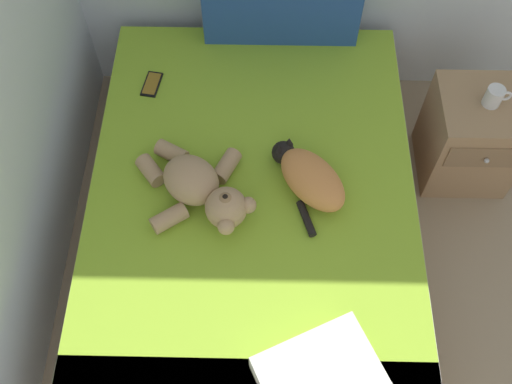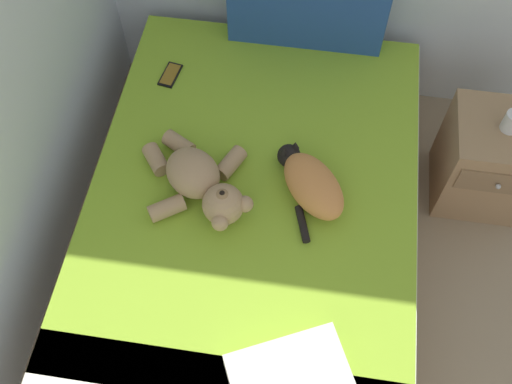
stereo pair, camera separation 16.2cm
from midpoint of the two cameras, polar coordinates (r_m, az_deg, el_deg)
The scene contains 7 objects.
bed at distance 2.67m, azimuth -2.10°, elevation -3.01°, with size 1.42×2.01×0.48m.
cat at distance 2.42m, azimuth 3.26°, elevation 1.34°, with size 0.36×0.43×0.15m.
teddy_bear at distance 2.40m, azimuth -7.24°, elevation 0.21°, with size 0.52×0.48×0.18m.
cell_phone at distance 2.87m, azimuth -11.63°, elevation 10.06°, with size 0.09×0.16×0.01m.
throw_pillow at distance 2.13m, azimuth 3.80°, elevation -17.34°, with size 0.40×0.28×0.11m, color white.
nightstand at distance 3.06m, azimuth 18.59°, elevation 4.99°, with size 0.42×0.43×0.51m.
mug at distance 2.84m, azimuth 20.47°, elevation 8.53°, with size 0.12×0.08×0.09m.
Camera 1 is at (0.93, 1.73, 2.60)m, focal length 41.54 mm.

